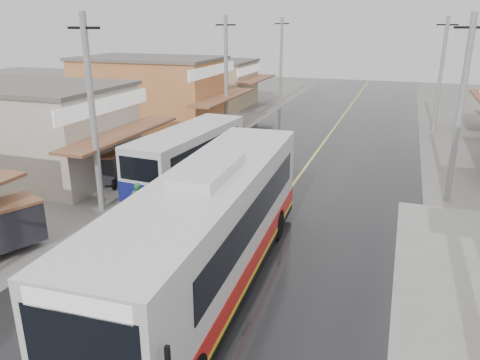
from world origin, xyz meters
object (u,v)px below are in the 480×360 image
(cyclist, at_px, (141,212))
(second_bus, at_px, (189,155))
(tricycle_far, at_px, (104,166))
(coach_bus, at_px, (211,231))
(tricycle_near, at_px, (6,224))

(cyclist, bearing_deg, second_bus, 79.09)
(second_bus, height_order, tricycle_far, second_bus)
(coach_bus, xyz_separation_m, cyclist, (-4.27, 3.18, -1.26))
(second_bus, xyz_separation_m, tricycle_near, (-2.90, -8.54, -0.44))
(tricycle_near, bearing_deg, coach_bus, 24.72)
(second_bus, height_order, cyclist, second_bus)
(cyclist, bearing_deg, tricycle_far, 123.14)
(tricycle_near, bearing_deg, tricycle_far, 121.43)
(coach_bus, relative_size, tricycle_far, 5.37)
(tricycle_near, bearing_deg, cyclist, 68.95)
(tricycle_far, bearing_deg, second_bus, -2.35)
(second_bus, distance_m, tricycle_near, 9.03)
(coach_bus, distance_m, tricycle_near, 7.61)
(cyclist, xyz_separation_m, tricycle_near, (-3.29, -3.34, 0.42))
(second_bus, xyz_separation_m, tricycle_far, (-3.89, -1.40, -0.54))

